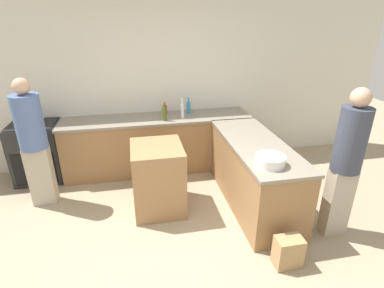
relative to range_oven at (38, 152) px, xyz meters
The scene contains 14 objects.
ground_plane 2.88m from the range_oven, 49.65° to the right, with size 14.00×14.00×0.00m, color tan.
wall_back 2.07m from the range_oven, 10.06° to the left, with size 8.00×0.06×2.70m.
counter_back 1.84m from the range_oven, ahead, with size 2.98×0.67×0.90m.
counter_peninsula 3.24m from the range_oven, 23.07° to the right, with size 0.69×1.89×0.90m.
range_oven is the anchor object (origin of this frame).
island_table 2.07m from the range_oven, 33.56° to the right, with size 0.64×0.71×0.89m.
mixing_bowl 3.48m from the range_oven, 33.28° to the right, with size 0.33×0.33×0.11m.
vinegar_bottle_clear 2.30m from the range_oven, ahead, with size 0.06×0.06×0.31m.
dish_soap_bottle 2.43m from the range_oven, ahead, with size 0.06×0.06×0.26m.
olive_oil_bottle 2.02m from the range_oven, ahead, with size 0.06×0.06×0.28m.
hot_sauce_bottle 2.05m from the range_oven, ahead, with size 0.07×0.07×0.20m.
person_by_range 0.89m from the range_oven, 73.66° to the right, with size 0.34×0.34×1.71m.
person_at_peninsula 4.24m from the range_oven, 29.05° to the right, with size 0.31×0.31×1.74m.
paper_bag 3.80m from the range_oven, 39.69° to the right, with size 0.27×0.18×0.33m.
Camera 1 is at (-0.35, -2.37, 2.38)m, focal length 28.00 mm.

